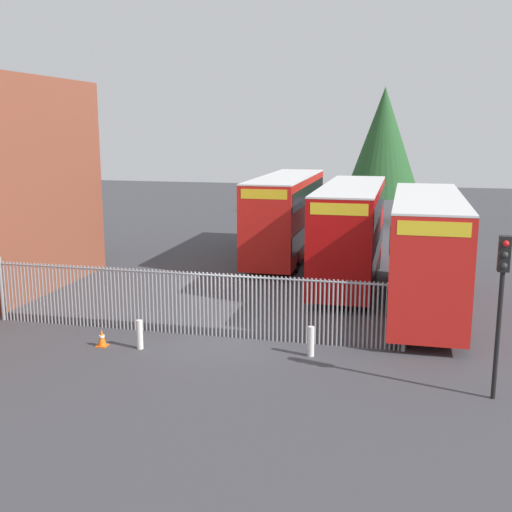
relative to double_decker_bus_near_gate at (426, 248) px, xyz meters
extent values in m
plane|color=#3D3D42|center=(-6.44, 3.01, -2.42)|extent=(100.00, 100.00, 0.00)
cylinder|color=gray|center=(-15.01, -4.99, -1.32)|extent=(0.06, 0.06, 2.20)
cylinder|color=gray|center=(-14.87, -4.99, -1.32)|extent=(0.06, 0.06, 2.20)
cylinder|color=gray|center=(-14.73, -4.99, -1.32)|extent=(0.06, 0.06, 2.20)
cylinder|color=gray|center=(-14.59, -4.99, -1.32)|extent=(0.06, 0.06, 2.20)
cylinder|color=gray|center=(-14.45, -4.99, -1.32)|extent=(0.06, 0.06, 2.20)
cylinder|color=gray|center=(-14.31, -4.99, -1.32)|extent=(0.06, 0.06, 2.20)
cylinder|color=gray|center=(-14.17, -4.99, -1.32)|extent=(0.06, 0.06, 2.20)
cylinder|color=gray|center=(-14.03, -4.99, -1.32)|extent=(0.06, 0.06, 2.20)
cylinder|color=gray|center=(-13.89, -4.99, -1.32)|extent=(0.06, 0.06, 2.20)
cylinder|color=gray|center=(-13.75, -4.99, -1.32)|extent=(0.06, 0.06, 2.20)
cylinder|color=gray|center=(-13.61, -4.99, -1.32)|extent=(0.06, 0.06, 2.20)
cylinder|color=gray|center=(-13.47, -4.99, -1.32)|extent=(0.06, 0.06, 2.20)
cylinder|color=gray|center=(-13.33, -4.99, -1.32)|extent=(0.06, 0.06, 2.20)
cylinder|color=gray|center=(-13.19, -4.99, -1.32)|extent=(0.06, 0.06, 2.20)
cylinder|color=gray|center=(-13.05, -4.99, -1.32)|extent=(0.06, 0.06, 2.20)
cylinder|color=gray|center=(-12.91, -4.99, -1.32)|extent=(0.06, 0.06, 2.20)
cylinder|color=gray|center=(-12.77, -4.99, -1.32)|extent=(0.06, 0.06, 2.20)
cylinder|color=gray|center=(-12.63, -4.99, -1.32)|extent=(0.06, 0.06, 2.20)
cylinder|color=gray|center=(-12.49, -4.99, -1.32)|extent=(0.06, 0.06, 2.20)
cylinder|color=gray|center=(-12.35, -4.99, -1.32)|extent=(0.06, 0.06, 2.20)
cylinder|color=gray|center=(-12.21, -4.99, -1.32)|extent=(0.06, 0.06, 2.20)
cylinder|color=gray|center=(-12.07, -4.99, -1.32)|extent=(0.06, 0.06, 2.20)
cylinder|color=gray|center=(-11.93, -4.99, -1.32)|extent=(0.06, 0.06, 2.20)
cylinder|color=gray|center=(-11.79, -4.99, -1.32)|extent=(0.06, 0.06, 2.20)
cylinder|color=gray|center=(-11.65, -4.99, -1.32)|extent=(0.06, 0.06, 2.20)
cylinder|color=gray|center=(-11.51, -4.99, -1.32)|extent=(0.06, 0.06, 2.20)
cylinder|color=gray|center=(-11.37, -4.99, -1.32)|extent=(0.06, 0.06, 2.20)
cylinder|color=gray|center=(-11.23, -4.99, -1.32)|extent=(0.06, 0.06, 2.20)
cylinder|color=gray|center=(-11.09, -4.99, -1.32)|extent=(0.06, 0.06, 2.20)
cylinder|color=gray|center=(-10.95, -4.99, -1.32)|extent=(0.06, 0.06, 2.20)
cylinder|color=gray|center=(-10.81, -4.99, -1.32)|extent=(0.06, 0.06, 2.20)
cylinder|color=gray|center=(-10.67, -4.99, -1.32)|extent=(0.06, 0.06, 2.20)
cylinder|color=gray|center=(-10.53, -4.99, -1.32)|extent=(0.06, 0.06, 2.20)
cylinder|color=gray|center=(-10.39, -4.99, -1.32)|extent=(0.06, 0.06, 2.20)
cylinder|color=gray|center=(-10.25, -4.99, -1.32)|extent=(0.06, 0.06, 2.20)
cylinder|color=gray|center=(-10.11, -4.99, -1.32)|extent=(0.06, 0.06, 2.20)
cylinder|color=gray|center=(-9.97, -4.99, -1.32)|extent=(0.06, 0.06, 2.20)
cylinder|color=gray|center=(-9.83, -4.99, -1.32)|extent=(0.06, 0.06, 2.20)
cylinder|color=gray|center=(-9.69, -4.99, -1.32)|extent=(0.06, 0.06, 2.20)
cylinder|color=gray|center=(-9.55, -4.99, -1.32)|extent=(0.06, 0.06, 2.20)
cylinder|color=gray|center=(-9.41, -4.99, -1.32)|extent=(0.06, 0.06, 2.20)
cylinder|color=gray|center=(-9.27, -4.99, -1.32)|extent=(0.06, 0.06, 2.20)
cylinder|color=gray|center=(-9.13, -4.99, -1.32)|extent=(0.06, 0.06, 2.20)
cylinder|color=gray|center=(-8.99, -4.99, -1.32)|extent=(0.06, 0.06, 2.20)
cylinder|color=gray|center=(-8.85, -4.99, -1.32)|extent=(0.06, 0.06, 2.20)
cylinder|color=gray|center=(-8.71, -4.99, -1.32)|extent=(0.06, 0.06, 2.20)
cylinder|color=gray|center=(-8.57, -4.99, -1.32)|extent=(0.06, 0.06, 2.20)
cylinder|color=gray|center=(-8.43, -4.99, -1.32)|extent=(0.06, 0.06, 2.20)
cylinder|color=gray|center=(-8.29, -4.99, -1.32)|extent=(0.06, 0.06, 2.20)
cylinder|color=gray|center=(-8.14, -4.99, -1.32)|extent=(0.06, 0.06, 2.20)
cylinder|color=gray|center=(-8.00, -4.99, -1.32)|extent=(0.06, 0.06, 2.20)
cylinder|color=gray|center=(-7.86, -4.99, -1.32)|extent=(0.06, 0.06, 2.20)
cylinder|color=gray|center=(-7.72, -4.99, -1.32)|extent=(0.06, 0.06, 2.20)
cylinder|color=gray|center=(-7.58, -4.99, -1.32)|extent=(0.06, 0.06, 2.20)
cylinder|color=gray|center=(-7.44, -4.99, -1.32)|extent=(0.06, 0.06, 2.20)
cylinder|color=gray|center=(-7.30, -4.99, -1.32)|extent=(0.06, 0.06, 2.20)
cylinder|color=gray|center=(-7.16, -4.99, -1.32)|extent=(0.06, 0.06, 2.20)
cylinder|color=gray|center=(-7.02, -4.99, -1.32)|extent=(0.06, 0.06, 2.20)
cylinder|color=gray|center=(-6.88, -4.99, -1.32)|extent=(0.06, 0.06, 2.20)
cylinder|color=gray|center=(-6.74, -4.99, -1.32)|extent=(0.06, 0.06, 2.20)
cylinder|color=gray|center=(-6.60, -4.99, -1.32)|extent=(0.06, 0.06, 2.20)
cylinder|color=gray|center=(-6.46, -4.99, -1.32)|extent=(0.06, 0.06, 2.20)
cylinder|color=gray|center=(-6.32, -4.99, -1.32)|extent=(0.06, 0.06, 2.20)
cylinder|color=gray|center=(-6.18, -4.99, -1.32)|extent=(0.06, 0.06, 2.20)
cylinder|color=gray|center=(-6.04, -4.99, -1.32)|extent=(0.06, 0.06, 2.20)
cylinder|color=gray|center=(-5.90, -4.99, -1.32)|extent=(0.06, 0.06, 2.20)
cylinder|color=gray|center=(-5.76, -4.99, -1.32)|extent=(0.06, 0.06, 2.20)
cylinder|color=gray|center=(-5.62, -4.99, -1.32)|extent=(0.06, 0.06, 2.20)
cylinder|color=gray|center=(-5.48, -4.99, -1.32)|extent=(0.06, 0.06, 2.20)
cylinder|color=gray|center=(-5.34, -4.99, -1.32)|extent=(0.06, 0.06, 2.20)
cylinder|color=gray|center=(-5.20, -4.99, -1.32)|extent=(0.06, 0.06, 2.20)
cylinder|color=gray|center=(-5.06, -4.99, -1.32)|extent=(0.06, 0.06, 2.20)
cylinder|color=gray|center=(-4.92, -4.99, -1.32)|extent=(0.06, 0.06, 2.20)
cylinder|color=gray|center=(-4.78, -4.99, -1.32)|extent=(0.06, 0.06, 2.20)
cylinder|color=gray|center=(-4.64, -4.99, -1.32)|extent=(0.06, 0.06, 2.20)
cylinder|color=gray|center=(-4.50, -4.99, -1.32)|extent=(0.06, 0.06, 2.20)
cylinder|color=gray|center=(-4.36, -4.99, -1.32)|extent=(0.06, 0.06, 2.20)
cylinder|color=gray|center=(-4.22, -4.99, -1.32)|extent=(0.06, 0.06, 2.20)
cylinder|color=gray|center=(-4.08, -4.99, -1.32)|extent=(0.06, 0.06, 2.20)
cylinder|color=gray|center=(-3.94, -4.99, -1.32)|extent=(0.06, 0.06, 2.20)
cylinder|color=gray|center=(-3.80, -4.99, -1.32)|extent=(0.06, 0.06, 2.20)
cylinder|color=gray|center=(-3.66, -4.99, -1.32)|extent=(0.06, 0.06, 2.20)
cylinder|color=gray|center=(-3.52, -4.99, -1.32)|extent=(0.06, 0.06, 2.20)
cylinder|color=gray|center=(-3.38, -4.99, -1.32)|extent=(0.06, 0.06, 2.20)
cylinder|color=gray|center=(-3.24, -4.99, -1.32)|extent=(0.06, 0.06, 2.20)
cylinder|color=gray|center=(-3.10, -4.99, -1.32)|extent=(0.06, 0.06, 2.20)
cylinder|color=gray|center=(-2.96, -4.99, -1.32)|extent=(0.06, 0.06, 2.20)
cylinder|color=gray|center=(-2.82, -4.99, -1.32)|extent=(0.06, 0.06, 2.20)
cylinder|color=gray|center=(-2.68, -4.99, -1.32)|extent=(0.06, 0.06, 2.20)
cylinder|color=gray|center=(-2.54, -4.99, -1.32)|extent=(0.06, 0.06, 2.20)
cylinder|color=gray|center=(-2.40, -4.99, -1.32)|extent=(0.06, 0.06, 2.20)
cylinder|color=gray|center=(-2.26, -4.99, -1.32)|extent=(0.06, 0.06, 2.20)
cylinder|color=gray|center=(-2.12, -4.99, -1.32)|extent=(0.06, 0.06, 2.20)
cylinder|color=gray|center=(-1.98, -4.99, -1.32)|extent=(0.06, 0.06, 2.20)
cylinder|color=gray|center=(-1.84, -4.99, -1.32)|extent=(0.06, 0.06, 2.20)
cylinder|color=gray|center=(-1.70, -4.99, -1.32)|extent=(0.06, 0.06, 2.20)
cylinder|color=gray|center=(-1.56, -4.99, -1.32)|extent=(0.06, 0.06, 2.20)
cylinder|color=gray|center=(-1.42, -4.99, -1.32)|extent=(0.06, 0.06, 2.20)
cylinder|color=gray|center=(-1.28, -4.99, -1.32)|extent=(0.06, 0.06, 2.20)
cylinder|color=gray|center=(-1.14, -4.99, -1.32)|extent=(0.06, 0.06, 2.20)
cylinder|color=gray|center=(-1.00, -4.99, -1.32)|extent=(0.06, 0.06, 2.20)
cylinder|color=gray|center=(-0.86, -4.99, -1.32)|extent=(0.06, 0.06, 2.20)
cylinder|color=gray|center=(-0.72, -4.99, -1.32)|extent=(0.06, 0.06, 2.20)
cylinder|color=gray|center=(-7.86, -4.99, -0.30)|extent=(14.30, 0.07, 0.07)
cylinder|color=gray|center=(-15.01, -4.99, -1.25)|extent=(0.14, 0.14, 2.35)
cylinder|color=gray|center=(-0.72, -4.99, -1.25)|extent=(0.14, 0.14, 2.35)
cube|color=red|center=(0.00, 0.01, -0.07)|extent=(2.50, 10.80, 4.00)
cube|color=black|center=(0.00, 0.01, -0.87)|extent=(2.54, 10.37, 0.90)
cube|color=black|center=(0.00, 0.01, 1.13)|extent=(2.54, 10.37, 0.90)
cube|color=yellow|center=(0.00, -5.34, 1.58)|extent=(2.12, 0.12, 0.44)
cube|color=silver|center=(0.00, 0.01, 1.96)|extent=(2.50, 10.80, 0.08)
cylinder|color=black|center=(-1.10, -3.34, -1.90)|extent=(0.30, 1.04, 1.04)
cylinder|color=black|center=(1.10, -3.34, -1.90)|extent=(0.30, 1.04, 1.04)
cylinder|color=black|center=(-1.10, 2.98, -1.90)|extent=(0.30, 1.04, 1.04)
cylinder|color=black|center=(1.10, 2.98, -1.90)|extent=(0.30, 1.04, 1.04)
cube|color=red|center=(-7.03, 8.39, -0.07)|extent=(2.50, 10.80, 4.00)
cube|color=black|center=(-7.03, 8.39, -0.87)|extent=(2.54, 10.37, 0.90)
cube|color=black|center=(-7.03, 8.39, 1.13)|extent=(2.54, 10.37, 0.90)
cube|color=yellow|center=(-7.03, 3.04, 1.58)|extent=(2.12, 0.12, 0.44)
cube|color=silver|center=(-7.03, 8.39, 1.96)|extent=(2.50, 10.80, 0.08)
cylinder|color=black|center=(-8.13, 5.05, -1.90)|extent=(0.30, 1.04, 1.04)
cylinder|color=black|center=(-5.93, 5.05, -1.90)|extent=(0.30, 1.04, 1.04)
cylinder|color=black|center=(-8.13, 11.36, -1.90)|extent=(0.30, 1.04, 1.04)
cylinder|color=black|center=(-5.93, 11.36, -1.90)|extent=(0.30, 1.04, 1.04)
cube|color=#B70C0C|center=(-3.20, 3.90, -0.07)|extent=(2.50, 10.80, 4.00)
cube|color=black|center=(-3.20, 3.90, -0.87)|extent=(2.54, 10.37, 0.90)
cube|color=black|center=(-3.20, 3.90, 1.13)|extent=(2.54, 10.37, 0.90)
cube|color=yellow|center=(-3.20, -1.45, 1.58)|extent=(2.12, 0.12, 0.44)
cube|color=silver|center=(-3.20, 3.90, 1.96)|extent=(2.50, 10.80, 0.08)
cylinder|color=black|center=(-4.30, 0.55, -1.90)|extent=(0.30, 1.04, 1.04)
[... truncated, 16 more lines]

